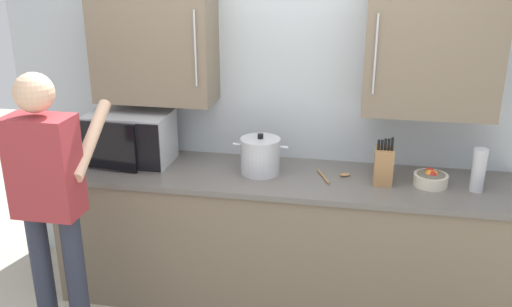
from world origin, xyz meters
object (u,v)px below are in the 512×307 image
(thermos_flask, at_px, (479,170))
(knife_block, at_px, (384,165))
(person_figure, at_px, (49,197))
(microwave_oven, at_px, (127,138))
(fruit_bowl, at_px, (431,178))
(wooden_spoon, at_px, (334,175))
(stock_pot, at_px, (260,156))

(thermos_flask, bearing_deg, knife_block, 177.44)
(person_figure, bearing_deg, thermos_flask, 18.42)
(knife_block, distance_m, person_figure, 1.90)
(microwave_oven, distance_m, knife_block, 1.64)
(knife_block, xyz_separation_m, fruit_bowl, (0.28, 0.01, -0.07))
(microwave_oven, bearing_deg, knife_block, -1.43)
(thermos_flask, bearing_deg, microwave_oven, 178.29)
(wooden_spoon, height_order, stock_pot, stock_pot)
(wooden_spoon, distance_m, thermos_flask, 0.83)
(wooden_spoon, xyz_separation_m, person_figure, (-1.44, -0.81, 0.09))
(person_figure, bearing_deg, fruit_bowl, 21.46)
(person_figure, bearing_deg, wooden_spoon, 29.42)
(wooden_spoon, relative_size, person_figure, 0.13)
(microwave_oven, bearing_deg, stock_pot, -1.73)
(knife_block, bearing_deg, microwave_oven, 178.57)
(stock_pot, xyz_separation_m, thermos_flask, (1.28, -0.04, 0.02))
(fruit_bowl, relative_size, person_figure, 0.12)
(wooden_spoon, bearing_deg, knife_block, -6.97)
(knife_block, bearing_deg, thermos_flask, -2.56)
(fruit_bowl, bearing_deg, knife_block, -177.49)
(person_figure, bearing_deg, microwave_oven, 83.90)
(stock_pot, height_order, thermos_flask, same)
(thermos_flask, bearing_deg, stock_pot, 178.30)
(microwave_oven, relative_size, person_figure, 0.31)
(knife_block, bearing_deg, fruit_bowl, 2.51)
(wooden_spoon, relative_size, knife_block, 0.73)
(stock_pot, relative_size, fruit_bowl, 1.72)
(wooden_spoon, bearing_deg, person_figure, -150.58)
(knife_block, height_order, fruit_bowl, knife_block)
(wooden_spoon, distance_m, person_figure, 1.66)
(thermos_flask, height_order, person_figure, person_figure)
(microwave_oven, bearing_deg, person_figure, -96.10)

